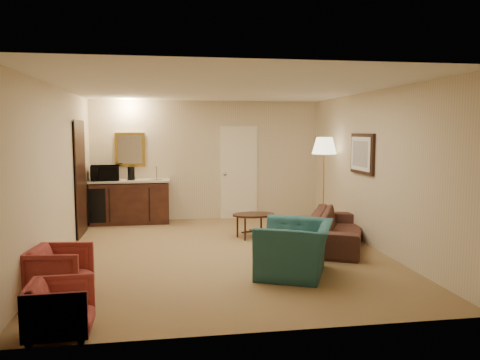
# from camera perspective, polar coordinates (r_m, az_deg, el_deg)

# --- Properties ---
(ground) EXTENTS (6.00, 6.00, 0.00)m
(ground) POSITION_cam_1_polar(r_m,az_deg,el_deg) (7.57, -1.96, -8.87)
(ground) COLOR olive
(ground) RESTS_ON ground
(room_walls) EXTENTS (5.02, 6.01, 2.61)m
(room_walls) POSITION_cam_1_polar(r_m,az_deg,el_deg) (8.08, -3.35, 4.38)
(room_walls) COLOR beige
(room_walls) RESTS_ON ground
(wetbar_cabinet) EXTENTS (1.64, 0.58, 0.92)m
(wetbar_cabinet) POSITION_cam_1_polar(r_m,az_deg,el_deg) (10.12, -13.20, -2.59)
(wetbar_cabinet) COLOR #3E2013
(wetbar_cabinet) RESTS_ON ground
(sofa) EXTENTS (1.40, 2.11, 0.80)m
(sofa) POSITION_cam_1_polar(r_m,az_deg,el_deg) (8.09, 11.79, -5.12)
(sofa) COLOR black
(sofa) RESTS_ON ground
(teal_armchair) EXTENTS (1.09, 1.29, 0.96)m
(teal_armchair) POSITION_cam_1_polar(r_m,az_deg,el_deg) (6.42, 6.75, -7.24)
(teal_armchair) COLOR #1F4F4F
(teal_armchair) RESTS_ON ground
(rose_chair_near) EXTENTS (0.67, 0.71, 0.66)m
(rose_chair_near) POSITION_cam_1_polar(r_m,az_deg,el_deg) (5.98, -21.11, -10.06)
(rose_chair_near) COLOR #9C3733
(rose_chair_near) RESTS_ON ground
(rose_chair_far) EXTENTS (0.56, 0.59, 0.59)m
(rose_chair_far) POSITION_cam_1_polar(r_m,az_deg,el_deg) (4.87, -21.05, -14.19)
(rose_chair_far) COLOR #9C3733
(rose_chair_far) RESTS_ON ground
(coffee_table) EXTENTS (0.89, 0.72, 0.44)m
(coffee_table) POSITION_cam_1_polar(r_m,az_deg,el_deg) (8.59, 1.64, -5.58)
(coffee_table) COLOR black
(coffee_table) RESTS_ON ground
(floor_lamp) EXTENTS (0.52, 0.52, 1.83)m
(floor_lamp) POSITION_cam_1_polar(r_m,az_deg,el_deg) (9.45, 10.16, -0.33)
(floor_lamp) COLOR gold
(floor_lamp) RESTS_ON ground
(waste_bin) EXTENTS (0.26, 0.26, 0.27)m
(waste_bin) POSITION_cam_1_polar(r_m,az_deg,el_deg) (10.08, -9.49, -4.42)
(waste_bin) COLOR black
(waste_bin) RESTS_ON ground
(microwave) EXTENTS (0.60, 0.37, 0.39)m
(microwave) POSITION_cam_1_polar(r_m,az_deg,el_deg) (10.07, -16.14, 1.03)
(microwave) COLOR black
(microwave) RESTS_ON wetbar_cabinet
(coffee_maker) EXTENTS (0.16, 0.16, 0.28)m
(coffee_maker) POSITION_cam_1_polar(r_m,az_deg,el_deg) (10.04, -13.13, 0.79)
(coffee_maker) COLOR black
(coffee_maker) RESTS_ON wetbar_cabinet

